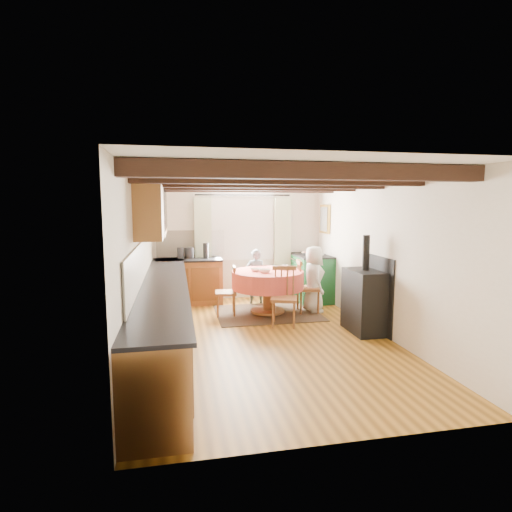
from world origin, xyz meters
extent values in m
cube|color=#AB7423|center=(0.00, 0.00, 0.00)|extent=(3.60, 5.50, 0.00)
cube|color=white|center=(0.00, 0.00, 2.40)|extent=(3.60, 5.50, 0.00)
cube|color=silver|center=(0.00, 2.75, 1.20)|extent=(3.60, 0.00, 2.40)
cube|color=silver|center=(0.00, -2.75, 1.20)|extent=(3.60, 0.00, 2.40)
cube|color=silver|center=(-1.80, 0.00, 1.20)|extent=(0.00, 5.50, 2.40)
cube|color=silver|center=(1.80, 0.00, 1.20)|extent=(0.00, 5.50, 2.40)
cube|color=black|center=(0.00, -2.00, 2.31)|extent=(3.60, 0.16, 0.16)
cube|color=black|center=(0.00, -1.00, 2.31)|extent=(3.60, 0.16, 0.16)
cube|color=black|center=(0.00, 0.00, 2.31)|extent=(3.60, 0.16, 0.16)
cube|color=black|center=(0.00, 1.00, 2.31)|extent=(3.60, 0.16, 0.16)
cube|color=black|center=(0.00, 2.00, 2.31)|extent=(3.60, 0.16, 0.16)
cube|color=beige|center=(-1.78, 0.30, 1.20)|extent=(0.02, 4.50, 0.55)
cube|color=beige|center=(-1.00, 2.73, 1.20)|extent=(1.40, 0.02, 0.55)
cube|color=brown|center=(-1.50, 0.00, 0.44)|extent=(0.60, 5.30, 0.88)
cube|color=brown|center=(-1.05, 2.45, 0.44)|extent=(1.30, 0.60, 0.88)
cube|color=black|center=(-1.48, 0.00, 0.90)|extent=(0.64, 5.30, 0.04)
cube|color=black|center=(-1.05, 2.43, 0.90)|extent=(1.30, 0.64, 0.04)
cube|color=brown|center=(-1.63, 1.20, 1.95)|extent=(0.34, 1.80, 0.90)
cube|color=brown|center=(-1.63, -0.30, 1.90)|extent=(0.34, 0.90, 0.70)
cube|color=white|center=(0.10, 2.73, 1.60)|extent=(1.34, 0.03, 1.54)
cube|color=white|center=(0.10, 2.74, 1.60)|extent=(1.20, 0.01, 1.40)
cube|color=beige|center=(-0.75, 2.65, 1.10)|extent=(0.35, 0.10, 2.10)
cube|color=beige|center=(0.95, 2.65, 1.10)|extent=(0.35, 0.10, 2.10)
cylinder|color=black|center=(0.10, 2.65, 2.20)|extent=(2.00, 0.03, 0.03)
cube|color=gold|center=(1.77, 2.30, 1.70)|extent=(0.04, 0.50, 0.60)
cylinder|color=silver|center=(1.05, 2.72, 1.70)|extent=(0.30, 0.02, 0.30)
cube|color=#453924|center=(0.33, 1.37, 0.01)|extent=(1.88, 1.46, 0.01)
imported|color=slate|center=(0.27, 2.17, 0.56)|extent=(0.42, 0.29, 1.11)
imported|color=silver|center=(1.20, 1.34, 0.62)|extent=(0.40, 0.61, 1.24)
imported|color=silver|center=(0.13, 1.40, 0.82)|extent=(0.28, 0.28, 0.05)
imported|color=silver|center=(0.24, 1.20, 0.83)|extent=(0.27, 0.27, 0.06)
imported|color=silver|center=(0.67, 1.39, 0.85)|extent=(0.15, 0.15, 0.10)
cylinder|color=#262628|center=(-1.22, 2.46, 1.03)|extent=(0.13, 0.13, 0.23)
cylinder|color=#262628|center=(-1.04, 2.53, 1.03)|extent=(0.19, 0.19, 0.21)
cylinder|color=#262628|center=(-0.71, 2.43, 1.07)|extent=(0.11, 0.11, 0.31)
camera|label=1|loc=(-1.30, -5.71, 1.99)|focal=28.30mm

